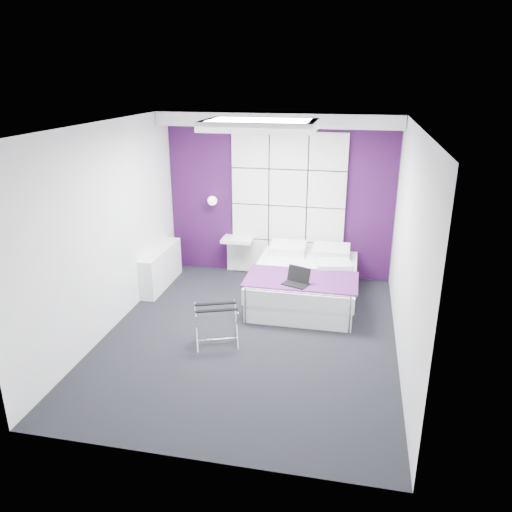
{
  "coord_description": "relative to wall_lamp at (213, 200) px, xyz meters",
  "views": [
    {
      "loc": [
        1.2,
        -5.44,
        3.11
      ],
      "look_at": [
        0.01,
        0.35,
        0.95
      ],
      "focal_mm": 35.0,
      "sensor_mm": 36.0,
      "label": 1
    }
  ],
  "objects": [
    {
      "name": "wall_left",
      "position": [
        -0.75,
        -2.06,
        0.08
      ],
      "size": [
        0.0,
        4.4,
        4.4
      ],
      "primitive_type": "plane",
      "rotation": [
        1.57,
        0.0,
        1.57
      ],
      "color": "white",
      "rests_on": "floor"
    },
    {
      "name": "laptop",
      "position": [
        1.54,
        -1.46,
        -0.65
      ],
      "size": [
        0.32,
        0.23,
        0.23
      ],
      "rotation": [
        0.0,
        0.0,
        -0.37
      ],
      "color": "black",
      "rests_on": "bed"
    },
    {
      "name": "wall_lamp",
      "position": [
        0.0,
        0.0,
        0.0
      ],
      "size": [
        0.15,
        0.15,
        0.15
      ],
      "primitive_type": "sphere",
      "color": "white",
      "rests_on": "wall_back"
    },
    {
      "name": "headboard",
      "position": [
        1.2,
        0.08,
        -0.05
      ],
      "size": [
        1.8,
        0.08,
        2.3
      ],
      "primitive_type": null,
      "color": "silver",
      "rests_on": "wall_back"
    },
    {
      "name": "soffit",
      "position": [
        1.05,
        -0.11,
        1.28
      ],
      "size": [
        3.58,
        0.5,
        0.2
      ],
      "primitive_type": "cube",
      "color": "white",
      "rests_on": "wall_back"
    },
    {
      "name": "nightstand",
      "position": [
        0.41,
        -0.04,
        -0.62
      ],
      "size": [
        0.49,
        0.38,
        0.05
      ],
      "primitive_type": "cube",
      "color": "white",
      "rests_on": "wall_back"
    },
    {
      "name": "wall_right",
      "position": [
        2.85,
        -2.06,
        0.08
      ],
      "size": [
        0.0,
        4.4,
        4.4
      ],
      "primitive_type": "plane",
      "rotation": [
        1.57,
        0.0,
        -1.57
      ],
      "color": "white",
      "rests_on": "floor"
    },
    {
      "name": "accent_wall",
      "position": [
        1.05,
        0.13,
        0.08
      ],
      "size": [
        3.58,
        0.02,
        2.58
      ],
      "primitive_type": "cube",
      "color": "#310D39",
      "rests_on": "wall_back"
    },
    {
      "name": "bed",
      "position": [
        1.6,
        -0.83,
        -0.95
      ],
      "size": [
        1.51,
        1.82,
        0.65
      ],
      "color": "white",
      "rests_on": "floor"
    },
    {
      "name": "skylight",
      "position": [
        1.05,
        -1.46,
        1.33
      ],
      "size": [
        1.36,
        0.86,
        0.12
      ],
      "primitive_type": null,
      "color": "white",
      "rests_on": "ceiling"
    },
    {
      "name": "wall_back",
      "position": [
        1.05,
        0.14,
        0.08
      ],
      "size": [
        3.6,
        0.0,
        3.6
      ],
      "primitive_type": "plane",
      "rotation": [
        1.57,
        0.0,
        0.0
      ],
      "color": "white",
      "rests_on": "floor"
    },
    {
      "name": "radiator",
      "position": [
        -0.64,
        -0.76,
        -0.92
      ],
      "size": [
        0.22,
        1.2,
        0.6
      ],
      "primitive_type": "cube",
      "color": "white",
      "rests_on": "floor"
    },
    {
      "name": "luggage_rack",
      "position": [
        0.69,
        -2.31,
        -0.97
      ],
      "size": [
        0.51,
        0.37,
        0.5
      ],
      "rotation": [
        0.0,
        0.0,
        0.35
      ],
      "color": "silver",
      "rests_on": "floor"
    },
    {
      "name": "floor",
      "position": [
        1.05,
        -2.06,
        -1.22
      ],
      "size": [
        4.4,
        4.4,
        0.0
      ],
      "primitive_type": "plane",
      "color": "black",
      "rests_on": "ground"
    },
    {
      "name": "ceiling",
      "position": [
        1.05,
        -2.06,
        1.38
      ],
      "size": [
        4.4,
        4.4,
        0.0
      ],
      "primitive_type": "plane",
      "rotation": [
        3.14,
        0.0,
        0.0
      ],
      "color": "white",
      "rests_on": "wall_back"
    }
  ]
}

